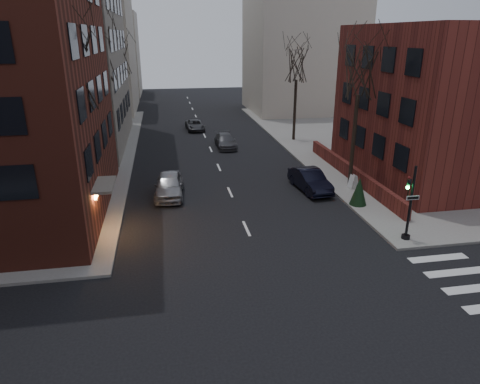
# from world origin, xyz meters

# --- Properties ---
(building_right_brick) EXTENTS (12.00, 14.00, 11.00)m
(building_right_brick) POSITION_xyz_m (16.50, 19.00, 5.50)
(building_right_brick) COLOR maroon
(building_right_brick) RESTS_ON ground
(low_wall_right) EXTENTS (0.35, 16.00, 1.00)m
(low_wall_right) POSITION_xyz_m (9.30, 19.00, 0.65)
(low_wall_right) COLOR maroon
(low_wall_right) RESTS_ON sidewalk_far_right
(building_distant_la) EXTENTS (14.00, 16.00, 18.00)m
(building_distant_la) POSITION_xyz_m (-15.00, 55.00, 9.00)
(building_distant_la) COLOR #BBB09E
(building_distant_la) RESTS_ON ground
(building_distant_ra) EXTENTS (14.00, 14.00, 16.00)m
(building_distant_ra) POSITION_xyz_m (15.00, 50.00, 8.00)
(building_distant_ra) COLOR #BBB09E
(building_distant_ra) RESTS_ON ground
(building_distant_lb) EXTENTS (10.00, 12.00, 14.00)m
(building_distant_lb) POSITION_xyz_m (-13.00, 72.00, 7.00)
(building_distant_lb) COLOR #BBB09E
(building_distant_lb) RESTS_ON ground
(traffic_signal) EXTENTS (0.76, 0.44, 4.00)m
(traffic_signal) POSITION_xyz_m (7.94, 8.99, 1.91)
(traffic_signal) COLOR black
(traffic_signal) RESTS_ON sidewalk_far_right
(tree_left_a) EXTENTS (4.18, 4.18, 10.26)m
(tree_left_a) POSITION_xyz_m (-8.80, 14.00, 8.47)
(tree_left_a) COLOR #2D231C
(tree_left_a) RESTS_ON sidewalk_far_left
(tree_left_b) EXTENTS (4.40, 4.40, 10.80)m
(tree_left_b) POSITION_xyz_m (-8.80, 26.00, 8.91)
(tree_left_b) COLOR #2D231C
(tree_left_b) RESTS_ON sidewalk_far_left
(tree_left_c) EXTENTS (3.96, 3.96, 9.72)m
(tree_left_c) POSITION_xyz_m (-8.80, 40.00, 8.03)
(tree_left_c) COLOR #2D231C
(tree_left_c) RESTS_ON sidewalk_far_left
(tree_right_a) EXTENTS (3.96, 3.96, 9.72)m
(tree_right_a) POSITION_xyz_m (8.80, 18.00, 8.03)
(tree_right_a) COLOR #2D231C
(tree_right_a) RESTS_ON sidewalk_far_right
(tree_right_b) EXTENTS (3.74, 3.74, 9.18)m
(tree_right_b) POSITION_xyz_m (8.80, 32.00, 7.59)
(tree_right_b) COLOR #2D231C
(tree_right_b) RESTS_ON sidewalk_far_right
(streetlamp_near) EXTENTS (0.36, 0.36, 6.28)m
(streetlamp_near) POSITION_xyz_m (-8.20, 22.00, 4.24)
(streetlamp_near) COLOR black
(streetlamp_near) RESTS_ON sidewalk_far_left
(streetlamp_far) EXTENTS (0.36, 0.36, 6.28)m
(streetlamp_far) POSITION_xyz_m (-8.20, 42.00, 4.24)
(streetlamp_far) COLOR black
(streetlamp_far) RESTS_ON sidewalk_far_left
(parked_sedan) EXTENTS (2.05, 4.67, 1.49)m
(parked_sedan) POSITION_xyz_m (5.56, 17.43, 0.75)
(parked_sedan) COLOR black
(parked_sedan) RESTS_ON ground
(car_lane_silver) EXTENTS (2.17, 4.75, 1.58)m
(car_lane_silver) POSITION_xyz_m (-4.14, 17.99, 0.79)
(car_lane_silver) COLOR gray
(car_lane_silver) RESTS_ON ground
(car_lane_gray) EXTENTS (1.83, 4.43, 1.28)m
(car_lane_gray) POSITION_xyz_m (1.50, 30.51, 0.64)
(car_lane_gray) COLOR #414247
(car_lane_gray) RESTS_ON ground
(car_lane_far) EXTENTS (2.13, 4.20, 1.14)m
(car_lane_far) POSITION_xyz_m (-0.80, 38.98, 0.57)
(car_lane_far) COLOR #38393D
(car_lane_far) RESTS_ON ground
(sandwich_board) EXTENTS (0.47, 0.62, 0.93)m
(sandwich_board) POSITION_xyz_m (8.64, 17.05, 0.61)
(sandwich_board) COLOR white
(sandwich_board) RESTS_ON sidewalk_far_right
(evergreen_shrub) EXTENTS (1.37, 1.37, 1.78)m
(evergreen_shrub) POSITION_xyz_m (7.59, 13.99, 1.04)
(evergreen_shrub) COLOR black
(evergreen_shrub) RESTS_ON sidewalk_far_right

